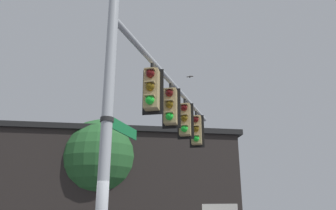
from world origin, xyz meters
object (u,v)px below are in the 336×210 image
object	(u,v)px
traffic_light_arm_end	(196,130)
traffic_light_mid_outer	(185,119)
traffic_light_mid_inner	(170,106)
street_name_sign	(118,126)
bird_flying	(190,77)
traffic_light_nearest_pole	(151,89)

from	to	relation	value
traffic_light_arm_end	traffic_light_mid_outer	bearing A→B (deg)	80.53
traffic_light_mid_inner	street_name_sign	bearing A→B (deg)	80.47
street_name_sign	bird_flying	distance (m)	9.26
traffic_light_mid_inner	traffic_light_mid_outer	bearing A→B (deg)	-99.47
street_name_sign	traffic_light_nearest_pole	bearing A→B (deg)	-99.59
traffic_light_arm_end	bird_flying	size ratio (longest dim) A/B	4.27
traffic_light_mid_outer	traffic_light_arm_end	size ratio (longest dim) A/B	1.00
traffic_light_nearest_pole	traffic_light_mid_inner	world-z (taller)	same
street_name_sign	bird_flying	size ratio (longest dim) A/B	4.45
street_name_sign	bird_flying	xyz separation A→B (m)	(-0.56, -8.10, 4.46)
traffic_light_mid_inner	bird_flying	distance (m)	5.90
traffic_light_arm_end	traffic_light_nearest_pole	bearing A→B (deg)	80.53
traffic_light_nearest_pole	traffic_light_mid_inner	distance (m)	1.44
bird_flying	traffic_light_mid_outer	bearing A→B (deg)	92.93
traffic_light_nearest_pole	traffic_light_mid_inner	bearing A→B (deg)	-99.47
traffic_light_mid_inner	traffic_light_mid_outer	size ratio (longest dim) A/B	1.00
traffic_light_nearest_pole	bird_flying	world-z (taller)	bird_flying
street_name_sign	bird_flying	bearing A→B (deg)	-93.99
traffic_light_nearest_pole	bird_flying	size ratio (longest dim) A/B	4.27
traffic_light_arm_end	street_name_sign	distance (m)	6.14
street_name_sign	traffic_light_arm_end	bearing A→B (deg)	-99.50
traffic_light_nearest_pole	bird_flying	distance (m)	7.16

